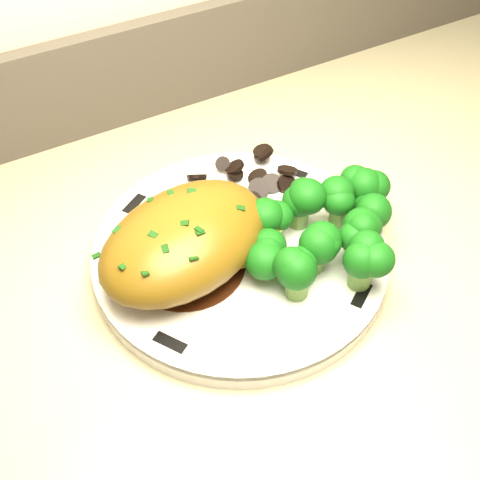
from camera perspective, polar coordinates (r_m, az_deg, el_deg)
plate at (r=0.58m, az=0.00°, el=-1.29°), size 0.33×0.33×0.02m
rim_accent_0 at (r=0.66m, az=5.15°, el=6.43°), size 0.02×0.03×0.00m
rim_accent_1 at (r=0.63m, az=-10.00°, el=3.37°), size 0.03×0.02×0.00m
rim_accent_2 at (r=0.51m, az=-6.65°, el=-9.65°), size 0.02×0.03×0.00m
rim_accent_3 at (r=0.55m, az=11.44°, el=-5.14°), size 0.03×0.02×0.00m
gravy_pool at (r=0.56m, az=-5.09°, el=-2.31°), size 0.11×0.11×0.00m
chicken_breast at (r=0.54m, az=-4.62°, el=0.00°), size 0.20×0.16×0.07m
mushroom_pile at (r=0.63m, az=0.33°, el=5.14°), size 0.10×0.08×0.03m
broccoli_florets at (r=0.56m, az=8.10°, el=1.02°), size 0.16×0.12×0.05m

